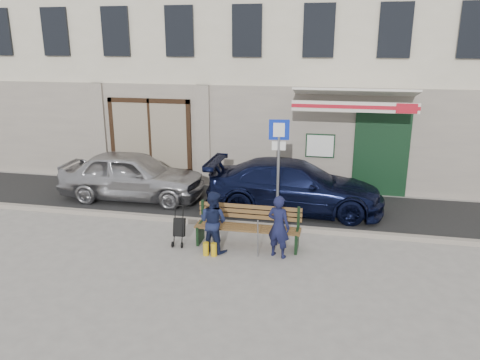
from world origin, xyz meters
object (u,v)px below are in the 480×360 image
(parking_sign, at_px, (279,155))
(woman, at_px, (213,221))
(man, at_px, (279,226))
(bench, at_px, (246,227))
(car_navy, at_px, (295,186))
(stroller, at_px, (179,228))
(car_silver, at_px, (133,175))

(parking_sign, bearing_deg, woman, -129.06)
(man, bearing_deg, parking_sign, -62.39)
(parking_sign, distance_m, bench, 2.09)
(car_navy, relative_size, stroller, 5.26)
(bench, relative_size, stroller, 2.63)
(bench, bearing_deg, car_navy, 71.67)
(car_silver, bearing_deg, bench, -125.18)
(car_navy, distance_m, stroller, 3.69)
(parking_sign, bearing_deg, stroller, -146.42)
(stroller, bearing_deg, car_navy, 45.49)
(car_silver, distance_m, parking_sign, 4.70)
(parking_sign, height_order, stroller, parking_sign)
(parking_sign, bearing_deg, car_navy, 65.31)
(car_navy, xyz_separation_m, stroller, (-2.36, -2.83, -0.29))
(man, height_order, woman, man)
(car_silver, relative_size, bench, 1.76)
(man, relative_size, stroller, 1.53)
(man, height_order, stroller, man)
(car_silver, bearing_deg, man, -124.05)
(car_silver, xyz_separation_m, man, (4.71, -3.01, -0.02))
(woman, distance_m, stroller, 0.91)
(car_navy, height_order, man, same)
(stroller, bearing_deg, bench, 4.60)
(car_silver, xyz_separation_m, woman, (3.26, -3.00, -0.03))
(bench, distance_m, stroller, 1.53)
(car_navy, bearing_deg, car_silver, 89.79)
(parking_sign, relative_size, bench, 1.12)
(woman, relative_size, stroller, 1.51)
(bench, height_order, man, man)
(car_navy, xyz_separation_m, woman, (-1.51, -2.97, -0.00))
(car_silver, xyz_separation_m, stroller, (2.41, -2.86, -0.32))
(bench, distance_m, woman, 0.80)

